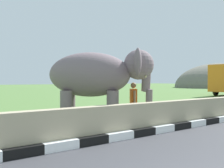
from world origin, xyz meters
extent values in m
cube|color=black|center=(-1.70, 4.22, 0.12)|extent=(0.90, 0.20, 0.24)
cube|color=white|center=(-0.80, 4.22, 0.12)|extent=(0.90, 0.20, 0.24)
cube|color=black|center=(0.10, 4.22, 0.12)|extent=(0.90, 0.20, 0.24)
cube|color=white|center=(1.00, 4.22, 0.12)|extent=(0.90, 0.20, 0.24)
cube|color=black|center=(1.90, 4.22, 0.12)|extent=(0.90, 0.20, 0.24)
cube|color=white|center=(2.80, 4.22, 0.12)|extent=(0.90, 0.20, 0.24)
cube|color=black|center=(3.70, 4.22, 0.12)|extent=(0.90, 0.20, 0.24)
cube|color=white|center=(4.60, 4.22, 0.12)|extent=(0.90, 0.20, 0.24)
cube|color=black|center=(5.50, 4.22, 0.12)|extent=(0.90, 0.20, 0.24)
cube|color=white|center=(6.40, 4.22, 0.12)|extent=(0.90, 0.20, 0.24)
cube|color=tan|center=(2.00, 4.52, 0.50)|extent=(28.00, 0.36, 1.00)
cylinder|color=slate|center=(2.40, 6.62, 0.68)|extent=(0.44, 0.44, 1.37)
cylinder|color=slate|center=(1.91, 5.87, 0.68)|extent=(0.44, 0.44, 1.37)
cylinder|color=slate|center=(0.98, 7.56, 0.68)|extent=(0.44, 0.44, 1.37)
cylinder|color=slate|center=(0.49, 6.80, 0.68)|extent=(0.44, 0.44, 1.37)
ellipsoid|color=slate|center=(1.45, 6.71, 1.96)|extent=(3.47, 3.04, 1.70)
sphere|color=slate|center=(3.01, 5.69, 2.34)|extent=(1.16, 1.16, 1.16)
ellipsoid|color=#D84C8C|center=(3.25, 5.53, 2.49)|extent=(0.65, 0.73, 0.44)
ellipsoid|color=slate|center=(3.32, 6.42, 2.39)|extent=(0.69, 0.88, 1.00)
ellipsoid|color=slate|center=(2.46, 5.12, 2.39)|extent=(0.69, 0.88, 1.00)
cylinder|color=slate|center=(3.25, 5.53, 1.79)|extent=(0.59, 0.65, 1.00)
cylinder|color=slate|center=(3.35, 5.47, 0.99)|extent=(0.38, 0.40, 0.81)
cone|color=beige|center=(3.36, 5.80, 1.89)|extent=(0.43, 0.55, 0.22)
cone|color=beige|center=(3.05, 5.33, 1.89)|extent=(0.43, 0.55, 0.22)
cylinder|color=navy|center=(3.13, 6.18, 0.41)|extent=(0.15, 0.15, 0.82)
cylinder|color=navy|center=(3.03, 6.01, 0.41)|extent=(0.15, 0.15, 0.82)
cube|color=#D85919|center=(3.08, 6.09, 1.11)|extent=(0.41, 0.47, 0.58)
cylinder|color=#9E7251|center=(3.21, 6.32, 1.08)|extent=(0.13, 0.14, 0.52)
cylinder|color=#9E7251|center=(2.95, 5.87, 1.08)|extent=(0.13, 0.14, 0.52)
sphere|color=#9E7251|center=(3.08, 6.09, 1.54)|extent=(0.23, 0.23, 0.23)
cylinder|color=black|center=(22.66, 14.54, 0.50)|extent=(1.03, 0.41, 1.00)
ellipsoid|color=#69675B|center=(55.00, 33.12, 0.00)|extent=(25.70, 20.56, 12.49)
camera|label=1|loc=(-3.13, -1.29, 1.72)|focal=38.39mm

